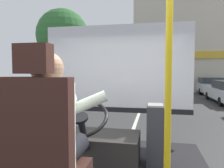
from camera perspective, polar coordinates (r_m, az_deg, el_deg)
The scene contains 11 objects.
ground at distance 10.86m, azimuth 7.95°, elevation -6.46°, with size 18.00×44.00×0.06m.
driver_seat at distance 1.56m, azimuth -17.93°, elevation -19.10°, with size 0.48×0.48×1.33m.
bus_driver at distance 1.58m, azimuth -16.28°, elevation -10.82°, with size 0.74×0.54×0.83m.
steering_console at distance 2.68m, azimuth -5.04°, elevation -17.03°, with size 1.10×1.03×0.85m.
handrail_pole at distance 1.42m, azimuth 15.15°, elevation 2.31°, with size 0.04×0.04×2.28m.
fare_box at distance 2.71m, azimuth 11.66°, elevation -13.45°, with size 0.20×0.27×0.76m.
windshield_panel at distance 3.56m, azimuth 1.18°, elevation 1.57°, with size 2.50×0.08×1.48m.
street_tree at distance 12.13m, azimuth -13.31°, elevation 12.72°, with size 2.84×2.84×5.25m.
shop_building at distance 22.31m, azimuth 21.74°, elevation 9.17°, with size 11.57×5.87×8.27m.
parked_car_silver at distance 19.29m, azimuth 24.98°, elevation -0.26°, with size 2.03×4.12×1.33m.
parked_car_black at distance 24.84m, azimuth 21.60°, elevation 0.51°, with size 1.91×4.10×1.24m.
Camera 1 is at (0.63, -1.88, 1.86)m, focal length 33.53 mm.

